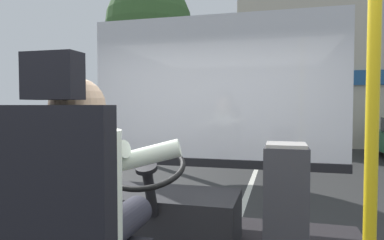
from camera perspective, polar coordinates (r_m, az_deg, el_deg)
ground at (r=10.61m, az=11.02°, el=-7.53°), size 18.00×44.00×0.06m
driver_seat at (r=1.58m, az=-19.64°, el=-17.75°), size 0.48×0.48×1.28m
bus_driver at (r=1.63m, az=-17.40°, el=-10.98°), size 0.77×0.61×0.78m
steering_console at (r=2.72m, az=-4.38°, el=-15.79°), size 1.10×0.94×0.77m
handrail_pole at (r=1.32m, az=28.01°, el=0.27°), size 0.04×0.04×2.06m
fare_box at (r=2.21m, az=15.41°, el=-14.81°), size 0.26×0.26×0.85m
windshield_panel at (r=3.31m, az=3.63°, el=2.00°), size 2.50×0.08×1.48m
street_tree at (r=10.57m, az=-7.23°, el=15.54°), size 2.53×2.53×5.51m
shop_building at (r=18.73m, az=28.81°, el=10.07°), size 12.80×5.60×8.77m
parked_car_white at (r=18.11m, az=27.14°, el=-1.51°), size 1.91×4.17×1.23m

